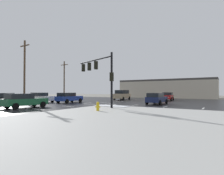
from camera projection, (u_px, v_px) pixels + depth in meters
ground_plane at (98, 104)px, 26.49m from camera, size 120.00×120.00×0.00m
road_asphalt at (98, 104)px, 26.49m from camera, size 44.00×44.00×0.02m
sidewalk_corner at (141, 124)px, 9.94m from camera, size 18.00×18.00×0.14m
snow_strip_curbside at (112, 106)px, 20.44m from camera, size 4.00×1.60×0.06m
lane_markings at (99, 104)px, 24.69m from camera, size 36.15×36.15×0.01m
traffic_signal_mast at (99, 71)px, 20.07m from camera, size 6.23×2.28×5.74m
fire_hydrant at (98, 106)px, 15.78m from camera, size 0.48×0.26×0.79m
strip_building_background at (166, 89)px, 50.07m from camera, size 25.33×8.00×5.00m
sedan_navy at (157, 98)px, 24.88m from camera, size 2.03×4.54×1.58m
suv_tan at (122, 95)px, 37.41m from camera, size 2.51×4.96×2.03m
sedan_red at (167, 96)px, 34.71m from camera, size 2.44×4.68×1.58m
sedan_green at (24, 100)px, 19.49m from camera, size 2.22×4.61×1.58m
sedan_blue at (69, 97)px, 28.17m from camera, size 2.17×4.60×1.58m
sedan_white at (41, 97)px, 29.21m from camera, size 4.59×2.14×1.58m
sedan_black at (6, 98)px, 24.70m from camera, size 2.26×4.63×1.58m
utility_pole_mid at (24, 70)px, 27.50m from camera, size 2.20×0.28×9.68m
utility_pole_far at (64, 79)px, 41.65m from camera, size 2.20×0.28×8.78m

